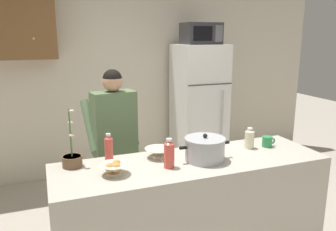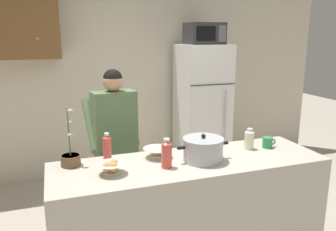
{
  "view_description": "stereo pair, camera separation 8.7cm",
  "coord_description": "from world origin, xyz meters",
  "px_view_note": "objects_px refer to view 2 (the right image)",
  "views": [
    {
      "loc": [
        -1.08,
        -2.31,
        1.9
      ],
      "look_at": [
        0.0,
        0.55,
        1.17
      ],
      "focal_mm": 36.13,
      "sensor_mm": 36.0,
      "label": 1
    },
    {
      "loc": [
        -1.0,
        -2.34,
        1.9
      ],
      "look_at": [
        0.0,
        0.55,
        1.17
      ],
      "focal_mm": 36.13,
      "sensor_mm": 36.0,
      "label": 2
    }
  ],
  "objects_px": {
    "empty_bowl": "(157,152)",
    "microwave": "(204,34)",
    "person_near_pot": "(114,132)",
    "bottle_mid_counter": "(167,154)",
    "coffee_mug": "(268,142)",
    "potted_orchid": "(71,158)",
    "bottle_near_edge": "(107,147)",
    "refrigerator": "(202,109)",
    "cooking_pot": "(203,149)",
    "bread_bowl": "(111,167)",
    "bottle_far_corner": "(249,139)"
  },
  "relations": [
    {
      "from": "bottle_mid_counter",
      "to": "empty_bowl",
      "type": "bearing_deg",
      "value": 90.88
    },
    {
      "from": "refrigerator",
      "to": "microwave",
      "type": "distance_m",
      "value": 1.03
    },
    {
      "from": "cooking_pot",
      "to": "coffee_mug",
      "type": "relative_size",
      "value": 3.33
    },
    {
      "from": "coffee_mug",
      "to": "bottle_mid_counter",
      "type": "bearing_deg",
      "value": -171.52
    },
    {
      "from": "bottle_far_corner",
      "to": "potted_orchid",
      "type": "distance_m",
      "value": 1.51
    },
    {
      "from": "microwave",
      "to": "bread_bowl",
      "type": "xyz_separation_m",
      "value": [
        -1.59,
        -1.88,
        -0.95
      ]
    },
    {
      "from": "refrigerator",
      "to": "person_near_pot",
      "type": "height_order",
      "value": "refrigerator"
    },
    {
      "from": "coffee_mug",
      "to": "bottle_near_edge",
      "type": "relative_size",
      "value": 0.57
    },
    {
      "from": "person_near_pot",
      "to": "empty_bowl",
      "type": "relative_size",
      "value": 6.99
    },
    {
      "from": "microwave",
      "to": "person_near_pot",
      "type": "relative_size",
      "value": 0.3
    },
    {
      "from": "empty_bowl",
      "to": "bottle_near_edge",
      "type": "relative_size",
      "value": 0.99
    },
    {
      "from": "refrigerator",
      "to": "coffee_mug",
      "type": "relative_size",
      "value": 13.59
    },
    {
      "from": "coffee_mug",
      "to": "cooking_pot",
      "type": "bearing_deg",
      "value": -171.22
    },
    {
      "from": "refrigerator",
      "to": "bottle_near_edge",
      "type": "bearing_deg",
      "value": -134.1
    },
    {
      "from": "cooking_pot",
      "to": "bottle_far_corner",
      "type": "height_order",
      "value": "cooking_pot"
    },
    {
      "from": "microwave",
      "to": "bottle_near_edge",
      "type": "bearing_deg",
      "value": -134.49
    },
    {
      "from": "bottle_far_corner",
      "to": "bread_bowl",
      "type": "bearing_deg",
      "value": -172.85
    },
    {
      "from": "cooking_pot",
      "to": "coffee_mug",
      "type": "xyz_separation_m",
      "value": [
        0.68,
        0.11,
        -0.05
      ]
    },
    {
      "from": "microwave",
      "to": "coffee_mug",
      "type": "height_order",
      "value": "microwave"
    },
    {
      "from": "bread_bowl",
      "to": "bottle_near_edge",
      "type": "bearing_deg",
      "value": 86.27
    },
    {
      "from": "bottle_far_corner",
      "to": "bottle_near_edge",
      "type": "bearing_deg",
      "value": 174.31
    },
    {
      "from": "microwave",
      "to": "potted_orchid",
      "type": "distance_m",
      "value": 2.64
    },
    {
      "from": "coffee_mug",
      "to": "potted_orchid",
      "type": "distance_m",
      "value": 1.69
    },
    {
      "from": "bottle_mid_counter",
      "to": "bottle_far_corner",
      "type": "distance_m",
      "value": 0.84
    },
    {
      "from": "person_near_pot",
      "to": "coffee_mug",
      "type": "relative_size",
      "value": 12.2
    },
    {
      "from": "person_near_pot",
      "to": "bottle_far_corner",
      "type": "relative_size",
      "value": 8.49
    },
    {
      "from": "bottle_near_edge",
      "to": "cooking_pot",
      "type": "bearing_deg",
      "value": -18.94
    },
    {
      "from": "refrigerator",
      "to": "bottle_near_edge",
      "type": "height_order",
      "value": "refrigerator"
    },
    {
      "from": "coffee_mug",
      "to": "bottle_near_edge",
      "type": "bearing_deg",
      "value": 174.21
    },
    {
      "from": "cooking_pot",
      "to": "bottle_mid_counter",
      "type": "distance_m",
      "value": 0.33
    },
    {
      "from": "bread_bowl",
      "to": "cooking_pot",
      "type": "bearing_deg",
      "value": 2.35
    },
    {
      "from": "refrigerator",
      "to": "bottle_far_corner",
      "type": "xyz_separation_m",
      "value": [
        -0.35,
        -1.75,
        0.12
      ]
    },
    {
      "from": "empty_bowl",
      "to": "microwave",
      "type": "bearing_deg",
      "value": 54.66
    },
    {
      "from": "bottle_mid_counter",
      "to": "potted_orchid",
      "type": "bearing_deg",
      "value": 157.8
    },
    {
      "from": "refrigerator",
      "to": "bread_bowl",
      "type": "bearing_deg",
      "value": -129.93
    },
    {
      "from": "refrigerator",
      "to": "microwave",
      "type": "bearing_deg",
      "value": -89.93
    },
    {
      "from": "bottle_near_edge",
      "to": "refrigerator",
      "type": "bearing_deg",
      "value": 45.9
    },
    {
      "from": "refrigerator",
      "to": "cooking_pot",
      "type": "distance_m",
      "value": 2.06
    },
    {
      "from": "bread_bowl",
      "to": "empty_bowl",
      "type": "relative_size",
      "value": 0.92
    },
    {
      "from": "person_near_pot",
      "to": "bottle_mid_counter",
      "type": "xyz_separation_m",
      "value": [
        0.24,
        -0.83,
        0.04
      ]
    },
    {
      "from": "empty_bowl",
      "to": "bottle_near_edge",
      "type": "bearing_deg",
      "value": 171.48
    },
    {
      "from": "coffee_mug",
      "to": "person_near_pot",
      "type": "bearing_deg",
      "value": 151.38
    },
    {
      "from": "person_near_pot",
      "to": "bottle_near_edge",
      "type": "height_order",
      "value": "person_near_pot"
    },
    {
      "from": "refrigerator",
      "to": "cooking_pot",
      "type": "relative_size",
      "value": 4.08
    },
    {
      "from": "microwave",
      "to": "potted_orchid",
      "type": "xyz_separation_m",
      "value": [
        -1.86,
        -1.62,
        -0.94
      ]
    },
    {
      "from": "coffee_mug",
      "to": "bread_bowl",
      "type": "distance_m",
      "value": 1.43
    },
    {
      "from": "person_near_pot",
      "to": "bottle_far_corner",
      "type": "bearing_deg",
      "value": -31.73
    },
    {
      "from": "refrigerator",
      "to": "bottle_far_corner",
      "type": "bearing_deg",
      "value": -101.34
    },
    {
      "from": "bottle_far_corner",
      "to": "refrigerator",
      "type": "bearing_deg",
      "value": 78.66
    },
    {
      "from": "bread_bowl",
      "to": "bottle_far_corner",
      "type": "bearing_deg",
      "value": 7.15
    }
  ]
}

